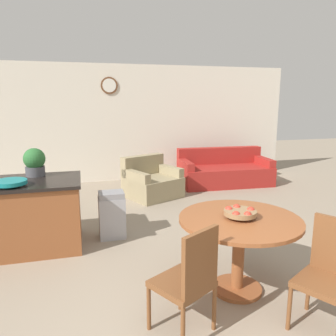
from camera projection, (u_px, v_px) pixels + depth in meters
wall_back at (127, 123)px, 7.69m from camera, size 8.00×0.09×2.70m
dining_table at (239, 235)px, 3.20m from camera, size 1.19×1.19×0.77m
dining_chair_near_left at (189, 278)px, 2.60m from camera, size 0.57×0.57×0.93m
dining_chair_near_right at (329, 271)px, 2.70m from camera, size 0.57×0.57×0.93m
fruit_bowl at (240, 213)px, 3.16m from camera, size 0.32×0.32×0.10m
kitchen_island at (29, 215)px, 4.19m from camera, size 1.33×0.91×0.90m
teal_bowl at (10, 182)px, 3.84m from camera, size 0.38×0.38×0.07m
potted_plant at (35, 162)px, 4.34m from camera, size 0.28×0.28×0.37m
trash_bin at (112, 215)px, 4.55m from camera, size 0.36×0.29×0.65m
couch at (224, 172)px, 7.49m from camera, size 2.07×1.07×0.80m
armchair at (151, 183)px, 6.52m from camera, size 1.22×1.19×0.79m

